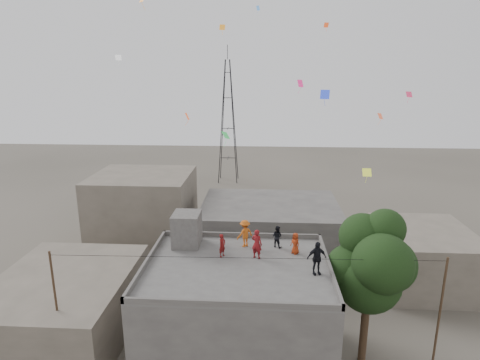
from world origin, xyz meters
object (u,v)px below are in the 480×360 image
(tree, at_px, (373,265))
(person_red_adult, at_px, (257,244))
(transmission_tower, at_px, (228,122))
(stair_head_box, at_px, (187,229))
(person_dark_adult, at_px, (317,258))

(tree, bearing_deg, person_red_adult, 176.00)
(tree, bearing_deg, transmission_tower, 106.09)
(stair_head_box, distance_m, person_dark_adult, 8.03)
(person_dark_adult, bearing_deg, tree, 6.61)
(tree, height_order, person_dark_adult, tree)
(transmission_tower, relative_size, person_red_adult, 11.74)
(transmission_tower, xyz_separation_m, person_red_adult, (5.04, -38.96, -2.12))
(person_red_adult, bearing_deg, person_dark_adult, 176.59)
(transmission_tower, bearing_deg, person_dark_adult, -78.66)
(person_dark_adult, bearing_deg, transmission_tower, 87.12)
(tree, relative_size, person_dark_adult, 5.10)
(stair_head_box, height_order, person_dark_adult, stair_head_box)
(transmission_tower, height_order, person_dark_adult, transmission_tower)
(person_red_adult, xyz_separation_m, person_dark_adult, (3.11, -1.67, 0.04))
(stair_head_box, xyz_separation_m, person_red_adult, (4.24, -1.56, -0.15))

